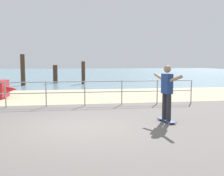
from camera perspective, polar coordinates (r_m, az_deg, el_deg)
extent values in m
cube|color=#605B56|center=(6.64, -7.86, -10.54)|extent=(24.00, 10.00, 0.04)
cube|color=tan|center=(14.49, -8.57, -1.67)|extent=(24.00, 6.00, 0.04)
cube|color=slate|center=(42.41, -8.95, 3.17)|extent=(72.00, 50.00, 0.04)
cylinder|color=#9EA0A5|center=(11.33, -21.80, -1.41)|extent=(0.05, 0.05, 1.05)
cylinder|color=#9EA0A5|center=(11.09, -13.92, -1.31)|extent=(0.05, 0.05, 1.05)
cylinder|color=#9EA0A5|center=(11.07, -5.84, -1.19)|extent=(0.05, 0.05, 1.05)
cylinder|color=#9EA0A5|center=(11.26, 2.11, -1.04)|extent=(0.05, 0.05, 1.05)
cylinder|color=#9EA0A5|center=(11.67, 9.64, -0.88)|extent=(0.05, 0.05, 1.05)
cylinder|color=#9EA0A5|center=(12.26, 16.57, -0.72)|extent=(0.05, 0.05, 1.05)
cylinder|color=#9EA0A5|center=(11.04, -13.98, 1.24)|extent=(12.48, 0.04, 0.04)
cylinder|color=#9EA0A5|center=(11.09, -13.92, -1.04)|extent=(12.48, 0.04, 0.04)
cone|color=#B21E23|center=(14.42, -21.72, -0.26)|extent=(1.12, 0.80, 0.77)
cube|color=#334C8C|center=(8.31, 11.53, -6.76)|extent=(0.36, 0.82, 0.02)
cylinder|color=#E5598C|center=(8.14, 13.07, -7.37)|extent=(0.04, 0.06, 0.06)
cylinder|color=#E5598C|center=(8.05, 12.12, -7.49)|extent=(0.04, 0.06, 0.06)
cylinder|color=#E5598C|center=(8.59, 10.97, -6.62)|extent=(0.04, 0.06, 0.06)
cylinder|color=#E5598C|center=(8.51, 10.05, -6.73)|extent=(0.04, 0.06, 0.06)
cylinder|color=#26262B|center=(8.13, 12.04, -4.09)|extent=(0.14, 0.14, 0.80)
cylinder|color=#26262B|center=(8.33, 11.14, -3.83)|extent=(0.14, 0.14, 0.80)
cube|color=navy|center=(8.15, 11.69, 0.90)|extent=(0.27, 0.39, 0.60)
sphere|color=#9E755B|center=(8.12, 11.75, 4.00)|extent=(0.22, 0.22, 0.22)
cylinder|color=#9E755B|center=(7.76, 13.48, 1.95)|extent=(0.20, 0.56, 0.23)
cylinder|color=#9E755B|center=(8.51, 10.09, 2.34)|extent=(0.20, 0.56, 0.23)
cylinder|color=#422D1E|center=(21.34, -18.53, 3.67)|extent=(0.33, 0.33, 2.39)
cylinder|color=#422D1E|center=(23.10, -12.03, 2.93)|extent=(0.38, 0.38, 1.54)
cylinder|color=#422D1E|center=(21.87, -6.15, 3.27)|extent=(0.30, 0.30, 1.85)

